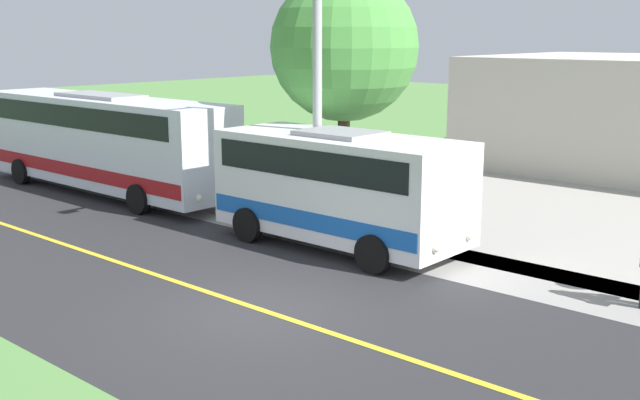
% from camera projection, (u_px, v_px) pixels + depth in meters
% --- Properties ---
extents(ground_plane, '(120.00, 120.00, 0.00)m').
position_uv_depth(ground_plane, '(263.00, 311.00, 14.97)').
color(ground_plane, '#548442').
extents(road_surface, '(8.00, 100.00, 0.01)m').
position_uv_depth(road_surface, '(263.00, 311.00, 14.97)').
color(road_surface, '#28282B').
rests_on(road_surface, ground).
extents(sidewalk, '(2.40, 100.00, 0.01)m').
position_uv_depth(sidewalk, '(416.00, 254.00, 18.78)').
color(sidewalk, gray).
rests_on(sidewalk, ground).
extents(road_centre_line, '(0.16, 100.00, 0.00)m').
position_uv_depth(road_centre_line, '(263.00, 310.00, 14.97)').
color(road_centre_line, gold).
rests_on(road_centre_line, ground).
extents(shuttle_bus_front, '(2.77, 6.66, 2.93)m').
position_uv_depth(shuttle_bus_front, '(340.00, 184.00, 19.19)').
color(shuttle_bus_front, white).
rests_on(shuttle_bus_front, ground).
extents(transit_bus_rear, '(2.58, 11.41, 3.31)m').
position_uv_depth(transit_bus_rear, '(103.00, 139.00, 25.71)').
color(transit_bus_rear, silver).
rests_on(transit_bus_rear, ground).
extents(street_light_pole, '(1.97, 0.24, 7.07)m').
position_uv_depth(street_light_pole, '(314.00, 87.00, 19.66)').
color(street_light_pole, '#9E9EA3').
rests_on(street_light_pole, ground).
extents(tree_curbside, '(4.25, 4.25, 7.00)m').
position_uv_depth(tree_curbside, '(344.00, 48.00, 22.03)').
color(tree_curbside, '#4C3826').
rests_on(tree_curbside, ground).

